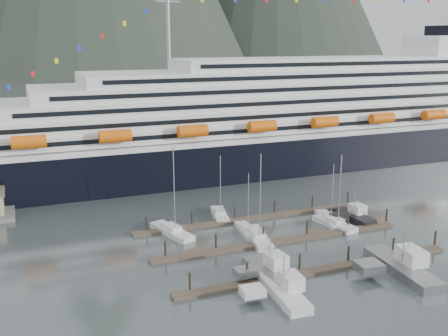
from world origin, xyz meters
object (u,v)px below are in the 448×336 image
Objects in this scene: sailboat_d at (329,220)px; sailboat_c at (247,231)px; sailboat_h at (334,224)px; trawler_a at (282,291)px; sailboat_b at (258,238)px; trawler_c at (401,267)px; sailboat_f at (220,215)px; sailboat_e at (172,232)px; trawler_e at (353,216)px; cruise_ship at (305,122)px; trawler_b at (269,271)px.

sailboat_c is at bearing 100.60° from sailboat_d.
sailboat_c is at bearing 69.48° from sailboat_h.
sailboat_b is at bearing -12.57° from trawler_a.
sailboat_h is at bearing -175.74° from sailboat_d.
sailboat_h reaches higher than trawler_c.
trawler_a is (-5.61, -24.68, 0.47)m from sailboat_c.
sailboat_f reaches higher than sailboat_c.
sailboat_e reaches higher than sailboat_d.
sailboat_f is 35.22m from trawler_a.
sailboat_c is at bearing -124.97° from sailboat_e.
sailboat_h is at bearing 102.47° from trawler_e.
sailboat_f reaches higher than sailboat_d.
trawler_a is (7.65, -29.18, 0.41)m from sailboat_e.
cruise_ship reaches higher than sailboat_f.
trawler_c is at bearing -172.71° from sailboat_d.
trawler_b is (8.78, -22.71, 0.45)m from sailboat_e.
trawler_c is 24.55m from trawler_e.
sailboat_d is 24.05m from trawler_c.
sailboat_c reaches higher than trawler_e.
trawler_e is (28.44, 23.31, -0.03)m from trawler_a.
cruise_ship is at bearing -28.77° from trawler_a.
sailboat_f is 38.72m from trawler_c.
trawler_e is at bearing -81.76° from sailboat_h.
sailboat_c is 22.88m from trawler_e.
trawler_e is at bearing -63.52° from trawler_b.
sailboat_e reaches higher than sailboat_f.
trawler_a is at bearing -122.36° from cruise_ship.
trawler_e is (22.52, 2.85, 0.39)m from sailboat_b.
trawler_b is 32.08m from trawler_e.
sailboat_e is at bearing 93.42° from sailboat_d.
trawler_c reaches higher than trawler_b.
cruise_ship reaches higher than sailboat_h.
sailboat_h is (18.65, -13.49, 0.02)m from sailboat_f.
trawler_c is (-2.44, -23.92, 0.59)m from sailboat_d.
sailboat_b is 21.30m from trawler_a.
cruise_ship is 63.66m from sailboat_b.
sailboat_h is 21.59m from trawler_c.
sailboat_f reaches higher than trawler_e.
sailboat_d is at bearing -18.83° from sailboat_h.
sailboat_c is 0.90× the size of sailboat_f.
trawler_e is (22.84, -1.37, 0.45)m from sailboat_c.
sailboat_d is 1.10× the size of trawler_b.
sailboat_e reaches higher than sailboat_c.
cruise_ship is at bearing -27.04° from sailboat_b.
sailboat_f is at bearing 58.58° from trawler_e.
trawler_b is 0.71× the size of trawler_c.
sailboat_f is (-1.73, 14.51, -0.03)m from sailboat_b.
cruise_ship is 83.52m from trawler_a.
sailboat_b is at bearing -168.81° from sailboat_c.
trawler_c is at bearing -142.27° from sailboat_f.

